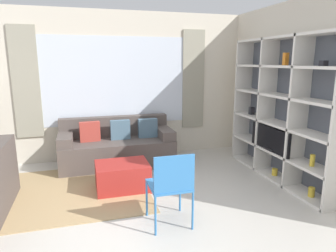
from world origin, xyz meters
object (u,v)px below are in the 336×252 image
(shelving_unit, at_px, (283,111))
(folding_chair, at_px, (171,183))
(couch_main, at_px, (117,147))
(ottoman, at_px, (122,176))

(shelving_unit, relative_size, folding_chair, 2.66)
(couch_main, bearing_deg, folding_chair, -81.76)
(couch_main, relative_size, ottoman, 2.63)
(folding_chair, bearing_deg, shelving_unit, -156.05)
(shelving_unit, bearing_deg, folding_chair, -156.05)
(ottoman, bearing_deg, couch_main, 87.05)
(ottoman, xyz_separation_m, folding_chair, (0.38, -1.15, 0.32))
(couch_main, relative_size, folding_chair, 2.26)
(shelving_unit, distance_m, couch_main, 2.83)
(shelving_unit, bearing_deg, couch_main, 150.41)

